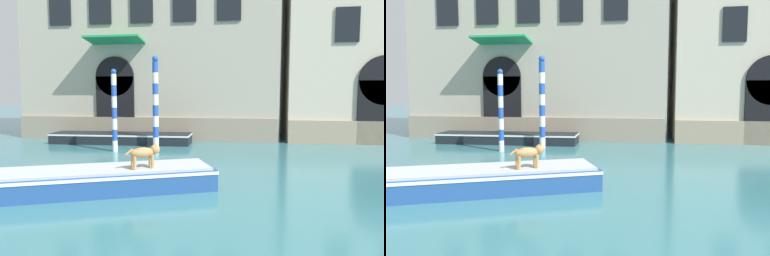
{
  "view_description": "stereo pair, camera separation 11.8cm",
  "coord_description": "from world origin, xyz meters",
  "views": [
    {
      "loc": [
        8.09,
        -1.41,
        2.6
      ],
      "look_at": [
        5.89,
        12.48,
        1.2
      ],
      "focal_mm": 35.0,
      "sensor_mm": 36.0,
      "label": 1
    },
    {
      "loc": [
        8.21,
        -1.39,
        2.6
      ],
      "look_at": [
        5.89,
        12.48,
        1.2
      ],
      "focal_mm": 35.0,
      "sensor_mm": 36.0,
      "label": 2
    }
  ],
  "objects": [
    {
      "name": "palazzo_left",
      "position": [
        2.47,
        20.6,
        7.84
      ],
      "size": [
        13.96,
        7.4,
        15.73
      ],
      "color": "#B2A893",
      "rests_on": "ground_plane"
    },
    {
      "name": "boat_foreground",
      "position": [
        3.65,
        7.35,
        0.32
      ],
      "size": [
        7.28,
        4.41,
        0.61
      ],
      "rotation": [
        0.0,
        0.0,
        0.41
      ],
      "color": "#234C8C",
      "rests_on": "ground_plane"
    },
    {
      "name": "dog_on_deck",
      "position": [
        5.41,
        7.78,
        1.01
      ],
      "size": [
        0.8,
        0.61,
        0.62
      ],
      "rotation": [
        0.0,
        0.0,
        0.61
      ],
      "color": "tan",
      "rests_on": "boat_foreground"
    },
    {
      "name": "boat_moored_near_palazzo",
      "position": [
        1.74,
        16.25,
        0.27
      ],
      "size": [
        6.98,
        1.79,
        0.52
      ],
      "rotation": [
        0.0,
        0.0,
        0.03
      ],
      "color": "black",
      "rests_on": "ground_plane"
    },
    {
      "name": "mooring_pole_0",
      "position": [
        3.81,
        15.07,
        2.11
      ],
      "size": [
        0.28,
        0.28,
        4.17
      ],
      "color": "white",
      "rests_on": "ground_plane"
    },
    {
      "name": "mooring_pole_1",
      "position": [
        2.32,
        13.82,
        1.78
      ],
      "size": [
        0.23,
        0.23,
        3.53
      ],
      "color": "white",
      "rests_on": "ground_plane"
    }
  ]
}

